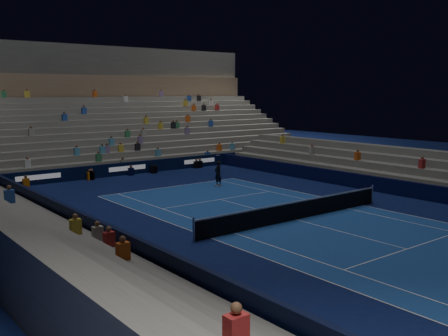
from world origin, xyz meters
name	(u,v)px	position (x,y,z in m)	size (l,w,h in m)	color
ground	(296,220)	(0.00, 0.00, 0.00)	(90.00, 90.00, 0.00)	#0B1647
court_surface	(296,220)	(0.00, 0.00, 0.01)	(10.97, 23.77, 0.01)	#1B4494
sponsor_barrier_far	(127,169)	(0.00, 18.50, 0.50)	(44.00, 0.25, 1.00)	black
sponsor_barrier_east	(404,189)	(9.70, 0.00, 0.50)	(0.25, 37.00, 1.00)	black
sponsor_barrier_west	(126,245)	(-9.70, 0.00, 0.50)	(0.25, 37.00, 1.00)	black
grandstand_main	(78,126)	(0.00, 27.90, 3.38)	(44.00, 15.20, 11.20)	slate
grandstand_east	(434,177)	(13.17, 0.00, 0.92)	(5.00, 37.00, 2.50)	slate
grandstand_west	(38,251)	(-13.17, 0.00, 0.92)	(5.00, 37.00, 2.50)	slate
tennis_net	(296,210)	(0.00, 0.00, 0.50)	(12.90, 0.10, 1.10)	#B2B2B7
tennis_player	(218,173)	(2.69, 10.11, 0.90)	(0.65, 0.43, 1.79)	black
broadcast_camera	(154,169)	(2.14, 17.94, 0.33)	(0.63, 1.01, 0.63)	black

